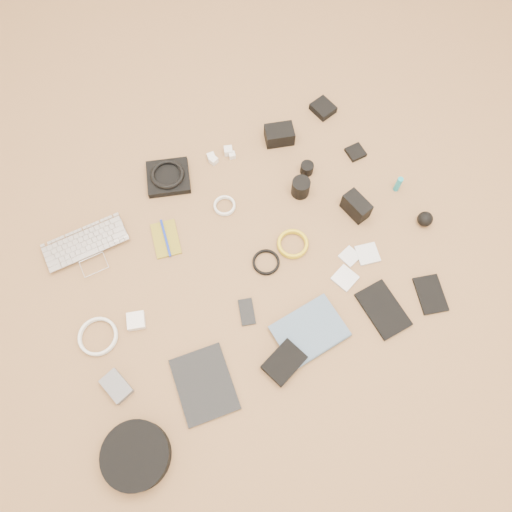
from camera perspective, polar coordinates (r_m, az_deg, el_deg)
name	(u,v)px	position (r m, az deg, el deg)	size (l,w,h in m)	color
laptop	(90,253)	(1.98, -18.48, 0.31)	(0.31, 0.22, 0.02)	#B9B9BD
headphone_pouch	(168,177)	(2.06, -9.99, 8.85)	(0.17, 0.16, 0.03)	black
headphones	(167,174)	(2.04, -10.09, 9.19)	(0.14, 0.14, 0.02)	black
charger_a	(211,157)	(2.09, -5.13, 11.20)	(0.03, 0.03, 0.03)	silver
charger_b	(213,160)	(2.08, -4.89, 10.84)	(0.03, 0.03, 0.03)	silver
charger_c	(228,151)	(2.10, -3.19, 11.91)	(0.03, 0.03, 0.03)	silver
charger_d	(232,155)	(2.09, -2.75, 11.44)	(0.03, 0.03, 0.02)	silver
dslr_camera	(279,135)	(2.12, 2.68, 13.67)	(0.12, 0.08, 0.07)	black
lens_pouch	(323,108)	(2.24, 7.67, 16.39)	(0.08, 0.09, 0.03)	black
notebook_olive	(166,239)	(1.94, -10.26, 1.94)	(0.10, 0.15, 0.01)	olive
pen_blue	(166,238)	(1.94, -10.30, 2.05)	(0.01, 0.01, 0.16)	#152CAF
cable_white_a	(225,206)	(1.98, -3.61, 5.69)	(0.09, 0.09, 0.01)	silver
lens_a	(301,187)	(1.98, 5.13, 7.81)	(0.07, 0.07, 0.08)	black
lens_b	(307,168)	(2.05, 5.84, 9.93)	(0.05, 0.05, 0.05)	black
card_reader	(356,152)	(2.14, 11.31, 11.55)	(0.07, 0.07, 0.02)	black
power_brick	(136,321)	(1.84, -13.54, -7.21)	(0.06, 0.06, 0.03)	silver
cable_white_b	(98,337)	(1.87, -17.56, -8.79)	(0.14, 0.14, 0.01)	silver
cable_black	(266,263)	(1.87, 1.15, -0.76)	(0.10, 0.10, 0.01)	black
cable_yellow	(293,245)	(1.91, 4.20, 1.31)	(0.12, 0.12, 0.01)	gold
flash	(356,206)	(1.97, 11.37, 5.58)	(0.06, 0.11, 0.08)	black
lens_cleaner	(398,184)	(2.06, 15.94, 7.90)	(0.02, 0.02, 0.08)	teal
battery_charger	(116,386)	(1.81, -15.66, -14.14)	(0.07, 0.10, 0.03)	slate
tablet	(204,384)	(1.77, -5.92, -14.38)	(0.19, 0.24, 0.01)	black
phone	(247,312)	(1.81, -1.05, -6.40)	(0.05, 0.10, 0.01)	black
filter_case_left	(345,278)	(1.88, 10.13, -2.50)	(0.08, 0.08, 0.01)	silver
filter_case_mid	(350,256)	(1.92, 10.65, -0.04)	(0.06, 0.06, 0.01)	silver
filter_case_right	(367,254)	(1.93, 12.62, 0.23)	(0.08, 0.08, 0.01)	silver
air_blower	(425,219)	(2.03, 18.76, 4.02)	(0.06, 0.06, 0.06)	black
headphone_case	(136,455)	(1.76, -13.55, -21.29)	(0.22, 0.22, 0.06)	black
drive_case	(284,363)	(1.76, 3.24, -12.06)	(0.14, 0.10, 0.03)	black
paperback	(324,353)	(1.78, 7.75, -10.90)	(0.18, 0.24, 0.02)	#465E78
notebook_black_a	(383,309)	(1.87, 14.32, -5.94)	(0.12, 0.20, 0.01)	black
notebook_black_b	(430,294)	(1.94, 19.32, -4.15)	(0.09, 0.14, 0.01)	black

